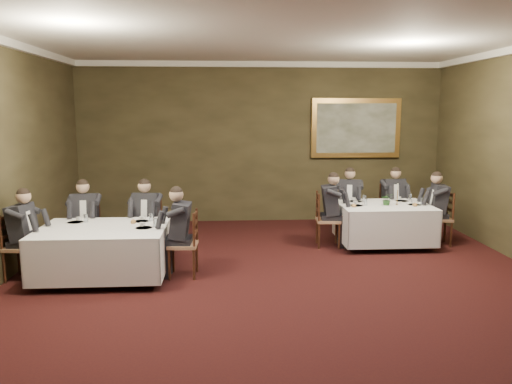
{
  "coord_description": "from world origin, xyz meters",
  "views": [
    {
      "loc": [
        -0.78,
        -6.03,
        2.46
      ],
      "look_at": [
        -0.29,
        1.95,
        1.15
      ],
      "focal_mm": 35.0,
      "sensor_mm": 36.0,
      "label": 1
    }
  ],
  "objects": [
    {
      "name": "ground",
      "position": [
        0.0,
        0.0,
        0.0
      ],
      "size": [
        10.0,
        10.0,
        0.0
      ],
      "primitive_type": "plane",
      "color": "black",
      "rests_on": "ground"
    },
    {
      "name": "ceiling",
      "position": [
        0.0,
        0.0,
        3.5
      ],
      "size": [
        8.0,
        10.0,
        0.1
      ],
      "primitive_type": "cube",
      "color": "silver",
      "rests_on": "back_wall"
    },
    {
      "name": "back_wall",
      "position": [
        0.0,
        5.0,
        1.75
      ],
      "size": [
        8.0,
        0.1,
        3.5
      ],
      "primitive_type": "cube",
      "color": "#2E2917",
      "rests_on": "ground"
    },
    {
      "name": "crown_molding",
      "position": [
        0.0,
        0.0,
        3.44
      ],
      "size": [
        8.0,
        10.0,
        0.12
      ],
      "color": "white",
      "rests_on": "back_wall"
    },
    {
      "name": "table_main",
      "position": [
        2.11,
        2.75,
        0.45
      ],
      "size": [
        1.66,
        1.27,
        0.67
      ],
      "rotation": [
        0.0,
        0.0,
        0.0
      ],
      "color": "#331A0E",
      "rests_on": "ground"
    },
    {
      "name": "table_second",
      "position": [
        -2.6,
        1.22,
        0.45
      ],
      "size": [
        1.86,
        1.42,
        0.67
      ],
      "rotation": [
        0.0,
        0.0,
        0.0
      ],
      "color": "#331A0E",
      "rests_on": "ground"
    },
    {
      "name": "chair_main_backleft",
      "position": [
        1.66,
        3.6,
        0.28
      ],
      "size": [
        0.52,
        0.51,
        1.0
      ],
      "rotation": [
        0.0,
        0.0,
        2.92
      ],
      "color": "#996E4E",
      "rests_on": "ground"
    },
    {
      "name": "diner_main_backleft",
      "position": [
        1.66,
        3.59,
        0.51
      ],
      "size": [
        0.5,
        0.56,
        1.35
      ],
      "rotation": [
        0.0,
        0.0,
        2.92
      ],
      "color": "black",
      "rests_on": "chair_main_backleft"
    },
    {
      "name": "chair_main_backright",
      "position": [
        2.55,
        3.6,
        0.28
      ],
      "size": [
        0.48,
        0.46,
        1.0
      ],
      "rotation": [
        0.0,
        0.0,
        3.24
      ],
      "color": "#996E4E",
      "rests_on": "ground"
    },
    {
      "name": "diner_main_backright",
      "position": [
        2.55,
        3.59,
        0.51
      ],
      "size": [
        0.45,
        0.52,
        1.35
      ],
      "rotation": [
        0.0,
        0.0,
        3.24
      ],
      "color": "black",
      "rests_on": "chair_main_backright"
    },
    {
      "name": "chair_main_endleft",
      "position": [
        1.06,
        2.75,
        0.28
      ],
      "size": [
        0.45,
        0.47,
        1.0
      ],
      "rotation": [
        0.0,
        0.0,
        -1.65
      ],
      "color": "#996E4E",
      "rests_on": "ground"
    },
    {
      "name": "diner_main_endleft",
      "position": [
        1.07,
        2.75,
        0.51
      ],
      "size": [
        0.51,
        0.44,
        1.35
      ],
      "rotation": [
        0.0,
        0.0,
        -1.65
      ],
      "color": "black",
      "rests_on": "chair_main_endleft"
    },
    {
      "name": "chair_main_endright",
      "position": [
        3.15,
        2.75,
        0.28
      ],
      "size": [
        0.48,
        0.49,
        1.0
      ],
      "rotation": [
        0.0,
        0.0,
        1.43
      ],
      "color": "#996E4E",
      "rests_on": "ground"
    },
    {
      "name": "diner_main_endright",
      "position": [
        3.14,
        2.75,
        0.51
      ],
      "size": [
        0.53,
        0.46,
        1.35
      ],
      "rotation": [
        0.0,
        0.0,
        1.43
      ],
      "color": "black",
      "rests_on": "chair_main_endright"
    },
    {
      "name": "chair_sec_backleft",
      "position": [
        -3.1,
        2.18,
        0.28
      ],
      "size": [
        0.47,
        0.45,
        1.0
      ],
      "rotation": [
        0.0,
        0.0,
        3.21
      ],
      "color": "#996E4E",
      "rests_on": "ground"
    },
    {
      "name": "diner_sec_backleft",
      "position": [
        -3.1,
        2.17,
        0.51
      ],
      "size": [
        0.44,
        0.51,
        1.35
      ],
      "rotation": [
        0.0,
        0.0,
        3.21
      ],
      "color": "black",
      "rests_on": "chair_sec_backleft"
    },
    {
      "name": "chair_sec_backright",
      "position": [
        -2.1,
        2.18,
        0.28
      ],
      "size": [
        0.49,
        0.47,
        1.0
      ],
      "rotation": [
        0.0,
        0.0,
        3.01
      ],
      "color": "#996E4E",
      "rests_on": "ground"
    },
    {
      "name": "diner_sec_backright",
      "position": [
        -2.1,
        2.17,
        0.51
      ],
      "size": [
        0.46,
        0.53,
        1.35
      ],
      "rotation": [
        0.0,
        0.0,
        3.01
      ],
      "color": "black",
      "rests_on": "chair_sec_backright"
    },
    {
      "name": "chair_sec_endright",
      "position": [
        -1.42,
        1.22,
        0.28
      ],
      "size": [
        0.44,
        0.46,
        1.0
      ],
      "rotation": [
        0.0,
        0.0,
        1.52
      ],
      "color": "#996E4E",
      "rests_on": "ground"
    },
    {
      "name": "diner_sec_endright",
      "position": [
        -1.43,
        1.23,
        0.51
      ],
      "size": [
        0.5,
        0.44,
        1.35
      ],
      "rotation": [
        0.0,
        0.0,
        1.52
      ],
      "color": "black",
      "rests_on": "chair_sec_endright"
    },
    {
      "name": "chair_sec_endleft",
      "position": [
        -3.78,
        1.22,
        0.28
      ],
      "size": [
        0.48,
        0.5,
        1.0
      ],
      "rotation": [
        0.0,
        0.0,
        -1.72
      ],
      "color": "#996E4E",
      "rests_on": "ground"
    },
    {
      "name": "diner_sec_endleft",
      "position": [
        -3.77,
        1.22,
        0.51
      ],
      "size": [
        0.53,
        0.47,
        1.35
      ],
      "rotation": [
        0.0,
        0.0,
        -1.72
      ],
      "color": "black",
      "rests_on": "chair_sec_endleft"
    },
    {
      "name": "centerpiece",
      "position": [
        2.13,
        2.69,
        0.88
      ],
      "size": [
        0.25,
        0.23,
        0.23
      ],
      "primitive_type": "imported",
      "rotation": [
        0.0,
        0.0,
        -0.24
      ],
      "color": "#2D5926",
      "rests_on": "table_main"
    },
    {
      "name": "candlestick",
      "position": [
        2.32,
        2.7,
        0.92
      ],
      "size": [
        0.06,
        0.06,
        0.41
      ],
      "color": "#AB7B34",
      "rests_on": "table_main"
    },
    {
      "name": "place_setting_table_main",
      "position": [
        1.71,
        3.12,
        0.8
      ],
      "size": [
        0.33,
        0.31,
        0.14
      ],
      "color": "white",
      "rests_on": "table_main"
    },
    {
      "name": "place_setting_table_second",
      "position": [
        -3.05,
        1.64,
        0.8
      ],
      "size": [
        0.33,
        0.31,
        0.14
      ],
      "color": "white",
      "rests_on": "table_second"
    },
    {
      "name": "painting",
      "position": [
        2.11,
        4.94,
        2.07
      ],
      "size": [
        1.98,
        0.09,
        1.3
      ],
      "color": "#E9B355",
      "rests_on": "back_wall"
    }
  ]
}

